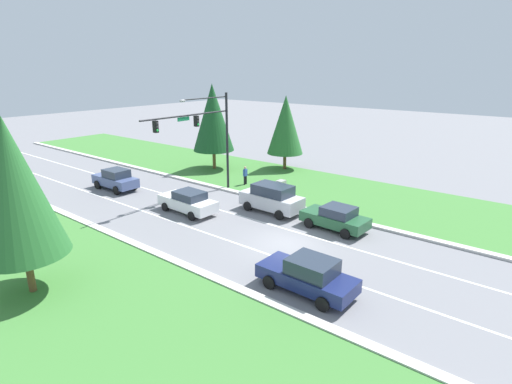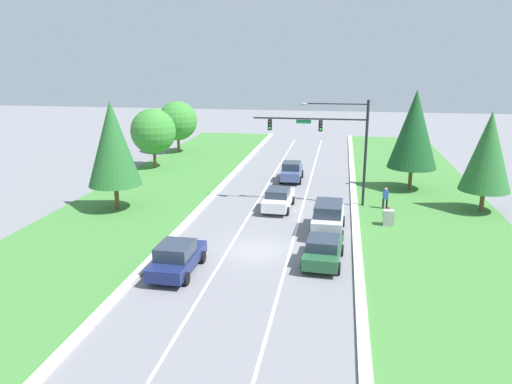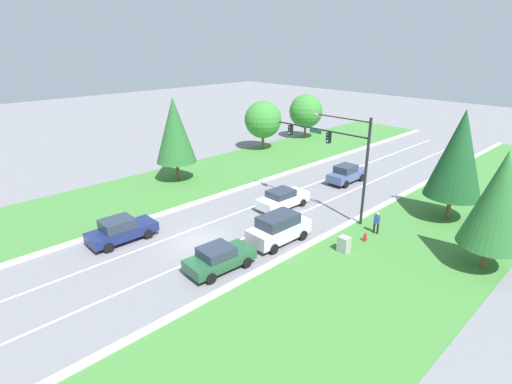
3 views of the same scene
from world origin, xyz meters
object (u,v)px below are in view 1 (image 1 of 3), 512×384
Objects in this scene: silver_suv at (272,198)px; fire_hydrant at (261,184)px; forest_sedan at (336,218)px; utility_cabinet at (281,187)px; slate_blue_sedan at (116,179)px; conifer_mid_left_tree at (14,188)px; white_sedan at (188,202)px; traffic_signal_mast at (206,129)px; pedestrian at (245,175)px; conifer_near_right_tree at (285,125)px; navy_sedan at (308,275)px; conifer_far_right_tree at (213,118)px.

silver_suv reaches higher than fire_hydrant.
forest_sedan is 8.09m from utility_cabinet.
slate_blue_sedan is 16.77m from conifer_mid_left_tree.
white_sedan is 6.66× the size of fire_hydrant.
conifer_mid_left_tree is (-15.43, 2.26, 3.95)m from silver_suv.
pedestrian is at bearing -8.21° from traffic_signal_mast.
conifer_near_right_tree reaches higher than slate_blue_sedan.
slate_blue_sedan is 8.97m from white_sedan.
white_sedan is at bearing 73.75° from navy_sedan.
forest_sedan is at bearing -119.90° from utility_cabinet.
navy_sedan is 14.90m from utility_cabinet.
conifer_mid_left_tree reaches higher than silver_suv.
forest_sedan is 0.59× the size of conifer_near_right_tree.
pedestrian is (7.78, 1.21, 0.13)m from white_sedan.
utility_cabinet is at bearing 81.54° from pedestrian.
traffic_signal_mast is 8.58m from conifer_far_right_tree.
conifer_far_right_tree is at bearing 37.64° from white_sedan.
traffic_signal_mast is 12.13× the size of fire_hydrant.
forest_sedan is at bearing -90.42° from traffic_signal_mast.
slate_blue_sedan is at bearing 104.29° from forest_sedan.
traffic_signal_mast reaches higher than utility_cabinet.
silver_suv reaches higher than slate_blue_sedan.
silver_suv is 5.09m from forest_sedan.
white_sedan is at bearing -173.19° from conifer_near_right_tree.
forest_sedan is at bearing -89.69° from silver_suv.
slate_blue_sedan is at bearing 171.01° from conifer_far_right_tree.
slate_blue_sedan is at bearing 117.18° from traffic_signal_mast.
fire_hydrant is at bearing -107.11° from conifer_far_right_tree.
traffic_signal_mast is 5.02× the size of pedestrian.
fire_hydrant is (0.12, -1.59, -0.59)m from pedestrian.
traffic_signal_mast is at bearing 62.60° from navy_sedan.
white_sedan is 0.55× the size of conifer_far_right_tree.
conifer_far_right_tree reaches higher than white_sedan.
utility_cabinet is 0.66× the size of pedestrian.
conifer_mid_left_tree reaches higher than navy_sedan.
utility_cabinet is at bearing -48.23° from traffic_signal_mast.
slate_blue_sedan is at bearing 123.35° from utility_cabinet.
conifer_near_right_tree is at bearing 17.54° from fire_hydrant.
navy_sedan is at bearing -142.99° from conifer_near_right_tree.
traffic_signal_mast is at bearing 152.37° from fire_hydrant.
utility_cabinet is (4.03, 7.01, -0.22)m from forest_sedan.
silver_suv reaches higher than white_sedan.
conifer_mid_left_tree reaches higher than conifer_near_right_tree.
traffic_signal_mast is 15.94m from conifer_mid_left_tree.
conifer_far_right_tree is at bearing -9.57° from slate_blue_sedan.
conifer_near_right_tree reaches higher than navy_sedan.
conifer_near_right_tree is (14.65, 1.75, 3.68)m from white_sedan.
slate_blue_sedan is 16.66m from conifer_near_right_tree.
fire_hydrant is (4.14, -2.17, -4.99)m from traffic_signal_mast.
forest_sedan is 0.54× the size of conifer_mid_left_tree.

